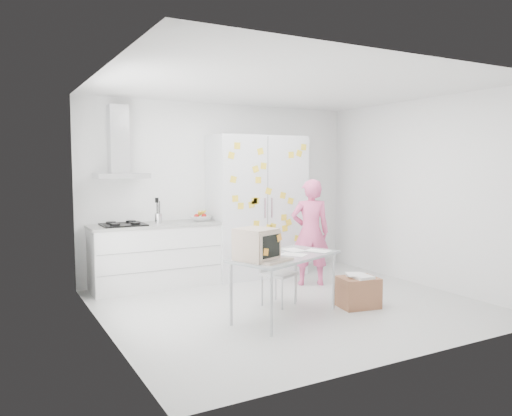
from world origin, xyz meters
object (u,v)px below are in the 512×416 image
person (310,232)px  chair (274,268)px  cardboard_box (358,292)px  desk (268,250)px

person → chair: (-0.99, -0.63, -0.31)m
chair → cardboard_box: bearing=-60.7°
chair → cardboard_box: (0.84, -0.61, -0.27)m
desk → person: bearing=18.9°
person → desk: bearing=64.5°
cardboard_box → person: bearing=83.3°
desk → cardboard_box: 1.42m
person → cardboard_box: person is taller
desk → chair: desk is taller
chair → desk: bearing=-151.3°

